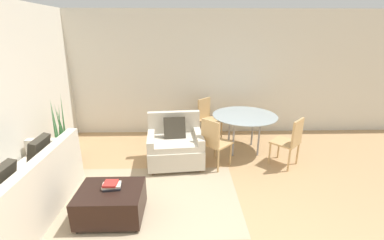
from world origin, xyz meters
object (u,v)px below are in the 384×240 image
Objects in this scene: book_stack at (112,185)px; couch at (24,196)px; tv_remote_primary at (112,183)px; dining_chair_far_left at (207,116)px; dining_table at (244,118)px; dining_chair_near_left at (214,140)px; dining_chair_near_right at (291,139)px; ottoman at (111,202)px; potted_plant at (64,150)px; armchair at (175,145)px.

couch is at bearing -178.92° from book_stack.
tv_remote_primary is 2.87m from dining_chair_far_left.
dining_chair_far_left is (-0.67, 0.67, -0.16)m from dining_table.
dining_chair_near_right is (1.34, 0.00, 0.00)m from dining_chair_near_left.
dining_chair_far_left is at bearing 135.00° from dining_chair_near_right.
couch is 1.12m from book_stack.
couch is at bearing 178.57° from ottoman.
dining_table is (2.12, 1.95, 0.46)m from ottoman.
ottoman is 3.25× the size of book_stack.
tv_remote_primary is 2.80m from dining_table.
couch is at bearing -149.14° from dining_table.
dining_chair_far_left is (2.72, 1.09, 0.27)m from potted_plant.
dining_table is at bearing 45.00° from dining_chair_near_left.
couch is 1.10m from tv_remote_primary.
dining_chair_near_right is (2.77, 1.23, 0.07)m from book_stack.
tv_remote_primary is 0.11× the size of potted_plant.
dining_chair_near_left is (2.72, -0.24, 0.27)m from potted_plant.
dining_chair_near_left reaches higher than book_stack.
dining_chair_far_left is at bearing 59.31° from tv_remote_primary.
couch reaches higher than dining_chair_near_right.
dining_chair_near_right is (2.79, 1.28, 0.29)m from ottoman.
potted_plant is 2.94m from dining_chair_far_left.
tv_remote_primary is at bearing -120.69° from dining_chair_far_left.
couch is at bearing -153.82° from dining_chair_near_left.
tv_remote_primary is at bearing -139.92° from dining_table.
armchair is at bearing 165.23° from dining_chair_near_left.
dining_chair_near_right is (2.02, -0.18, 0.17)m from armchair.
potted_plant is at bearing -158.06° from dining_chair_far_left.
ottoman is 0.23m from book_stack.
potted_plant is at bearing 174.85° from dining_chair_near_left.
dining_table is at bearing 40.08° from tv_remote_primary.
book_stack is at bearing -48.98° from potted_plant.
dining_chair_near_left reaches higher than armchair.
dining_chair_far_left is at bearing 60.85° from book_stack.
dining_chair_near_left is (1.45, 1.28, 0.29)m from ottoman.
dining_table is at bearing 30.86° from couch.
dining_chair_far_left is at bearing 135.00° from dining_table.
dining_chair_near_left is 1.34m from dining_chair_near_right.
potted_plant reaches higher than dining_chair_far_left.
book_stack is at bearing -139.35° from dining_chair_near_left.
armchair reaches higher than ottoman.
dining_chair_far_left is at bearing 21.94° from potted_plant.
armchair is 1.60m from book_stack.
dining_table is at bearing -45.00° from dining_chair_far_left.
potted_plant is 1.43× the size of dining_chair_near_left.
armchair is at bearing -120.37° from dining_chair_far_left.
couch is 1.89× the size of armchair.
dining_chair_near_right is 1.89m from dining_chair_far_left.
armchair is 2.04m from potted_plant.
couch is at bearing -173.29° from tv_remote_primary.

